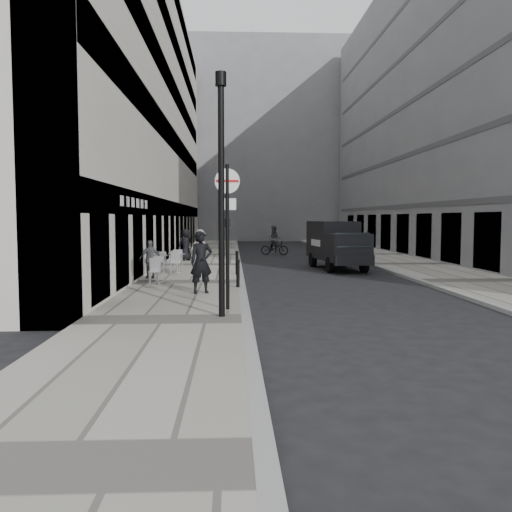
{
  "coord_description": "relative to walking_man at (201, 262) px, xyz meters",
  "views": [
    {
      "loc": [
        -0.33,
        -10.17,
        2.53
      ],
      "look_at": [
        0.36,
        5.88,
        1.4
      ],
      "focal_mm": 38.0,
      "sensor_mm": 36.0,
      "label": 1
    }
  ],
  "objects": [
    {
      "name": "pedestrian_c",
      "position": [
        -1.66,
        13.45,
        -0.1
      ],
      "size": [
        1.04,
        0.92,
        1.8
      ],
      "primitive_type": "imported",
      "rotation": [
        0.0,
        0.0,
        3.64
      ],
      "color": "black",
      "rests_on": "sidewalk"
    },
    {
      "name": "cyclist",
      "position": [
        3.87,
        19.59,
        -0.33
      ],
      "size": [
        1.97,
        1.05,
        2.02
      ],
      "rotation": [
        0.0,
        0.0,
        -0.22
      ],
      "color": "black",
      "rests_on": "ground"
    },
    {
      "name": "cafe_table_far",
      "position": [
        -2.26,
        7.51,
        -0.57
      ],
      "size": [
        0.66,
        1.48,
        0.84
      ],
      "color": "silver",
      "rests_on": "sidewalk"
    },
    {
      "name": "cafe_table_near",
      "position": [
        -1.81,
        2.87,
        -0.51
      ],
      "size": [
        0.74,
        1.68,
        0.96
      ],
      "color": "silver",
      "rests_on": "sidewalk"
    },
    {
      "name": "ground",
      "position": [
        1.34,
        -7.14,
        -1.12
      ],
      "size": [
        120.0,
        120.0,
        0.0
      ],
      "primitive_type": "plane",
      "color": "black",
      "rests_on": "ground"
    },
    {
      "name": "cafe_table_mid",
      "position": [
        -1.46,
        6.62,
        -0.5
      ],
      "size": [
        0.76,
        1.73,
        0.98
      ],
      "color": "silver",
      "rests_on": "sidewalk"
    },
    {
      "name": "pedestrian_b",
      "position": [
        -0.79,
        12.75,
        -0.11
      ],
      "size": [
        1.3,
        0.99,
        1.77
      ],
      "primitive_type": "imported",
      "rotation": [
        0.0,
        0.0,
        2.82
      ],
      "color": "gray",
      "rests_on": "sidewalk"
    },
    {
      "name": "far_sidewalk",
      "position": [
        10.34,
        10.86,
        -1.06
      ],
      "size": [
        4.0,
        60.0,
        0.12
      ],
      "primitive_type": "cube",
      "color": "#A9A299",
      "rests_on": "ground"
    },
    {
      "name": "panel_van",
      "position": [
        6.12,
        9.18,
        0.21
      ],
      "size": [
        2.39,
        5.19,
        2.36
      ],
      "rotation": [
        0.0,
        0.0,
        0.11
      ],
      "color": "black",
      "rests_on": "ground"
    },
    {
      "name": "lamppost",
      "position": [
        0.74,
        -4.14,
        2.28
      ],
      "size": [
        0.26,
        0.26,
        5.88
      ],
      "color": "black",
      "rests_on": "sidewalk"
    },
    {
      "name": "pedestrian_a",
      "position": [
        -2.26,
        4.33,
        -0.23
      ],
      "size": [
        0.97,
        0.61,
        1.53
      ],
      "primitive_type": "imported",
      "rotation": [
        0.0,
        0.0,
        3.42
      ],
      "color": "#56565B",
      "rests_on": "sidewalk"
    },
    {
      "name": "sign_post",
      "position": [
        0.87,
        -3.09,
        1.44
      ],
      "size": [
        0.65,
        0.11,
        3.81
      ],
      "rotation": [
        0.0,
        0.0,
        0.07
      ],
      "color": "black",
      "rests_on": "sidewalk"
    },
    {
      "name": "building_right",
      "position": [
        15.34,
        17.36,
        8.88
      ],
      "size": [
        6.0,
        45.0,
        20.0
      ],
      "primitive_type": "cube",
      "color": "gray",
      "rests_on": "ground"
    },
    {
      "name": "sidewalk",
      "position": [
        -0.66,
        10.86,
        -1.06
      ],
      "size": [
        4.0,
        60.0,
        0.12
      ],
      "primitive_type": "cube",
      "color": "#A9A299",
      "rests_on": "ground"
    },
    {
      "name": "bollard_near",
      "position": [
        1.19,
        1.46,
        -0.54
      ],
      "size": [
        0.12,
        0.12,
        0.91
      ],
      "primitive_type": "cylinder",
      "color": "black",
      "rests_on": "sidewalk"
    },
    {
      "name": "bollard_far",
      "position": [
        1.19,
        5.76,
        -0.52
      ],
      "size": [
        0.13,
        0.13,
        0.95
      ],
      "primitive_type": "cylinder",
      "color": "black",
      "rests_on": "sidewalk"
    },
    {
      "name": "building_far",
      "position": [
        2.84,
        48.86,
        9.88
      ],
      "size": [
        24.0,
        16.0,
        22.0
      ],
      "primitive_type": "cube",
      "color": "gray",
      "rests_on": "ground"
    },
    {
      "name": "walking_man",
      "position": [
        0.0,
        0.0,
        0.0
      ],
      "size": [
        0.84,
        0.68,
        1.99
      ],
      "primitive_type": "imported",
      "rotation": [
        0.0,
        0.0,
        0.31
      ],
      "color": "black",
      "rests_on": "sidewalk"
    },
    {
      "name": "building_left",
      "position": [
        -4.66,
        17.36,
        7.88
      ],
      "size": [
        4.0,
        45.0,
        18.0
      ],
      "primitive_type": "cube",
      "color": "beige",
      "rests_on": "ground"
    }
  ]
}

